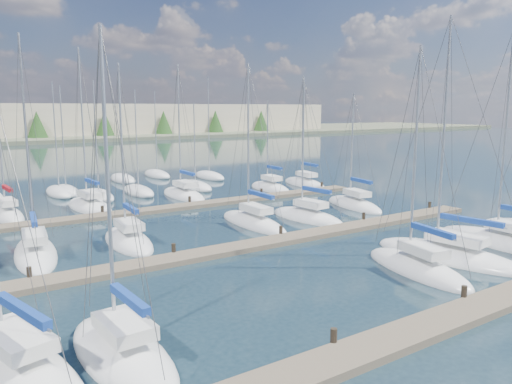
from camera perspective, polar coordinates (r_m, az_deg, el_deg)
ground at (r=72.14m, az=-20.83°, el=1.93°), size 400.00×400.00×0.00m
dock_near at (r=21.68m, az=18.56°, el=-14.57°), size 44.00×1.93×1.10m
dock_mid at (r=31.57m, az=-2.05°, el=-6.39°), size 44.00×1.93×1.10m
dock_far at (r=43.76m, az=-11.77°, el=-2.06°), size 44.00×1.93×1.10m
sailboat_p at (r=50.82m, az=-8.28°, el=-0.31°), size 3.02×8.26×13.84m
sailboat_f at (r=36.25m, az=26.91°, el=-5.30°), size 3.58×10.47×14.44m
sailboat_m at (r=45.94m, az=11.16°, el=-1.46°), size 3.71×7.96×10.90m
sailboat_e at (r=31.99m, az=21.16°, el=-6.79°), size 4.37×9.74×14.72m
sailboat_o at (r=46.88m, az=-18.48°, el=-1.54°), size 3.27×8.04×14.76m
sailboat_i at (r=33.03m, az=-23.89°, el=-6.43°), size 3.51×8.71×13.84m
sailboat_q at (r=54.59m, az=1.62°, el=0.46°), size 2.87×7.06×10.35m
sailboat_d at (r=28.96m, az=17.94°, el=-8.29°), size 3.78×8.05×12.79m
sailboat_c at (r=19.35m, az=-15.05°, el=-17.37°), size 3.02×7.39×12.33m
sailboat_n at (r=45.54m, az=-26.54°, el=-2.37°), size 2.54×7.15×12.92m
sailboat_k at (r=38.18m, az=-0.32°, el=-3.51°), size 2.54×8.48×12.86m
sailboat_j at (r=34.11m, az=-14.38°, el=-5.42°), size 3.07×7.43×12.41m
sailboat_b at (r=19.77m, az=-26.00°, el=-17.47°), size 4.90×9.43×12.41m
sailboat_l at (r=40.25m, az=5.90°, el=-2.89°), size 3.17×7.78×11.69m
sailboat_r at (r=57.93m, az=5.58°, el=0.97°), size 3.34×8.22×13.16m
distant_boats at (r=55.47m, az=-21.35°, el=0.07°), size 36.93×20.75×13.30m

